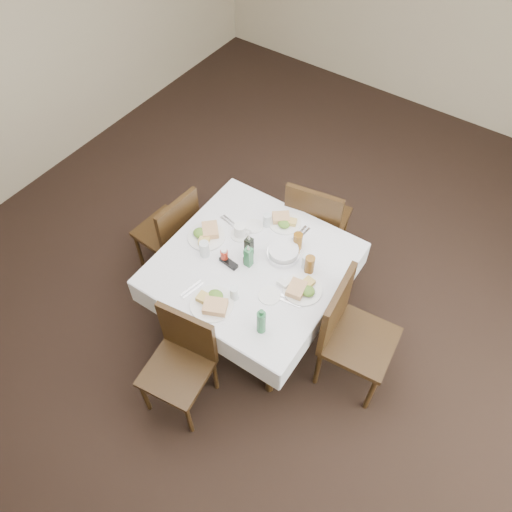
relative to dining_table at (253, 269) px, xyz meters
The scene contains 33 objects.
ground_plane 0.71m from the dining_table, 39.99° to the left, with size 7.00×7.00×0.00m, color black.
room_shell 1.05m from the dining_table, 39.99° to the left, with size 6.04×7.04×2.80m.
dining_table is the anchor object (origin of this frame).
chair_north 0.79m from the dining_table, 83.62° to the left, with size 0.54×0.54×0.98m.
chair_south 0.81m from the dining_table, 92.66° to the right, with size 0.48×0.48×0.90m.
chair_east 0.82m from the dining_table, ahead, with size 0.53×0.53×1.01m.
chair_west 0.86m from the dining_table, behind, with size 0.46×0.46×0.91m.
meal_north 0.46m from the dining_table, 92.22° to the left, with size 0.25×0.25×0.05m.
meal_south 0.47m from the dining_table, 91.25° to the right, with size 0.30×0.30×0.07m.
meal_east 0.44m from the dining_table, ahead, with size 0.28×0.28×0.06m.
meal_west 0.44m from the dining_table, behind, with size 0.29×0.29×0.06m.
side_plate_a 0.35m from the dining_table, 123.62° to the left, with size 0.15×0.15×0.01m.
side_plate_b 0.33m from the dining_table, 33.62° to the right, with size 0.16×0.16×0.01m.
water_n 0.40m from the dining_table, 107.94° to the left, with size 0.06×0.06×0.11m.
water_s 0.36m from the dining_table, 76.68° to the right, with size 0.06×0.06×0.11m.
water_e 0.41m from the dining_table, 28.23° to the left, with size 0.07×0.07×0.12m.
water_w 0.38m from the dining_table, 155.88° to the right, with size 0.07×0.07×0.13m.
iced_tea_a 0.39m from the dining_table, 57.27° to the left, with size 0.07×0.07×0.14m.
iced_tea_b 0.44m from the dining_table, 23.73° to the left, with size 0.07×0.07×0.15m.
bread_basket 0.26m from the dining_table, 49.11° to the left, with size 0.24×0.24×0.08m.
oil_cruet_dark 0.19m from the dining_table, 144.77° to the left, with size 0.05×0.05×0.22m.
oil_cruet_green 0.18m from the dining_table, 108.52° to the right, with size 0.05×0.05×0.22m.
ketchup_bottle 0.25m from the dining_table, 149.30° to the right, with size 0.06×0.06×0.12m.
salt_shaker 0.13m from the dining_table, 113.91° to the right, with size 0.03×0.03×0.07m.
pepper_shaker 0.13m from the dining_table, 139.07° to the right, with size 0.04×0.04×0.08m.
coffee_mug 0.30m from the dining_table, 144.66° to the left, with size 0.16×0.15×0.11m.
sunglasses 0.20m from the dining_table, 139.02° to the right, with size 0.15×0.06×0.03m.
green_bottle 0.59m from the dining_table, 49.21° to the right, with size 0.06×0.06×0.23m.
sugar_caddy 0.31m from the dining_table, ahead, with size 0.08×0.05×0.04m.
cutlery_n 0.45m from the dining_table, 70.03° to the left, with size 0.07×0.21×0.01m.
cutlery_s 0.49m from the dining_table, 114.99° to the right, with size 0.08×0.19×0.01m.
cutlery_e 0.42m from the dining_table, 19.04° to the right, with size 0.21×0.08×0.01m.
cutlery_w 0.44m from the dining_table, 149.95° to the left, with size 0.17×0.07×0.01m.
Camera 1 is at (1.12, -1.92, 3.63)m, focal length 35.00 mm.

